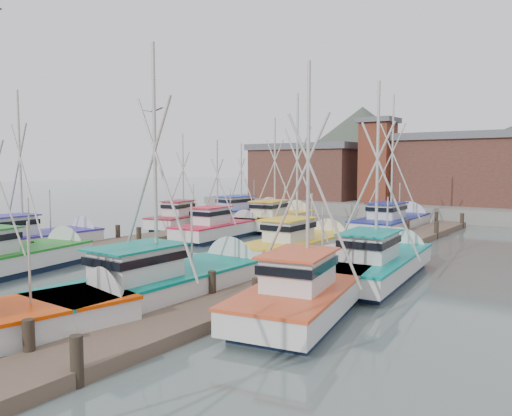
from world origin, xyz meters
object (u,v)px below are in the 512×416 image
Objects in this scene: boat_8 at (223,228)px; boat_12 at (279,219)px; lookout_tower at (378,160)px; boat_4 at (13,259)px.

boat_12 is (-0.17, 7.29, 0.01)m from boat_8.
boat_12 is (-2.26, -14.86, -4.87)m from lookout_tower.
lookout_tower is 22.78m from boat_8.
boat_8 is 7.29m from boat_12.
boat_8 is 0.83× the size of boat_12.
boat_4 is 21.71m from boat_12.
lookout_tower reaches higher than boat_12.
boat_8 is (0.81, 14.41, -0.00)m from boat_4.
lookout_tower is 15.80m from boat_12.
boat_4 reaches higher than boat_8.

